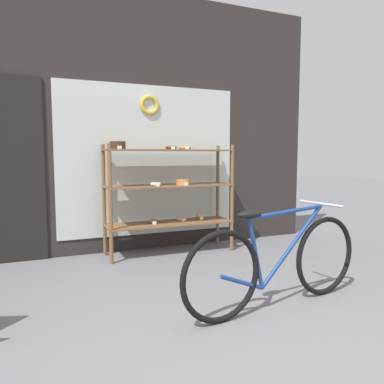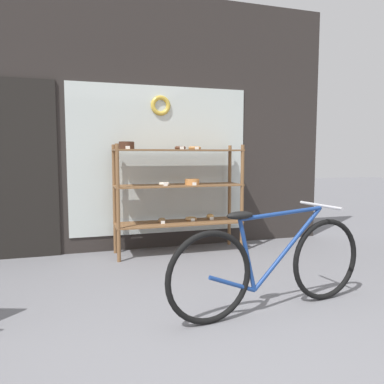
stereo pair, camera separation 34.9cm
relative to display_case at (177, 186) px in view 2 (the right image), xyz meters
name	(u,v)px [view 2 (the right image)]	position (x,y,z in m)	size (l,w,h in m)	color
ground_plane	(234,363)	(-0.34, -2.53, -0.83)	(30.00, 30.00, 0.00)	slate
storefront_facade	(141,127)	(-0.38, 0.36, 0.75)	(5.10, 0.13, 3.25)	#2D2826
display_case	(177,186)	(0.00, 0.00, 0.00)	(1.58, 0.45, 1.38)	brown
bicycle	(272,265)	(0.25, -1.93, -0.46)	(1.78, 0.46, 0.82)	black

